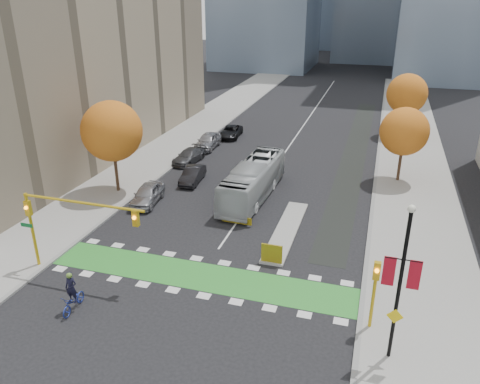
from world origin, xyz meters
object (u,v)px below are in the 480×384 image
Objects in this scene: hazard_board at (272,254)px; parked_car_b at (193,175)px; banner_lamppost at (401,279)px; parked_car_c at (189,156)px; tree_west at (112,131)px; parked_car_e at (208,141)px; tree_east_near at (404,132)px; bus at (253,180)px; traffic_signal_west at (64,216)px; parked_car_a at (147,194)px; cyclist at (73,298)px; traffic_signal_east at (375,285)px; parked_car_d at (231,132)px; tree_east_far at (407,94)px.

hazard_board is 0.32× the size of parked_car_b.
parked_car_c is (-20.50, 23.65, -3.92)m from banner_lamppost.
tree_west is 15.44m from parked_car_e.
bus is (-12.11, -7.61, -3.27)m from tree_east_near.
traffic_signal_west is at bearing -100.04° from parked_car_b.
parked_car_e is (-12.81, 22.13, 0.06)m from hazard_board.
parked_car_c is at bearing 86.89° from parked_car_a.
parked_car_a is 1.00× the size of parked_car_c.
parked_car_c is (3.00, 9.15, -4.93)m from tree_west.
tree_west is 13.25m from traffic_signal_west.
parked_car_c is 0.94× the size of parked_car_e.
parked_car_c is (-3.49, 24.91, -0.13)m from cyclist.
parked_car_e is (0.19, 5.19, 0.17)m from parked_car_c.
tree_east_near is at bearing 86.19° from traffic_signal_east.
banner_lamppost is at bearing -64.91° from parked_car_d.
traffic_signal_west reaches higher than parked_car_a.
traffic_signal_east reaches higher than parked_car_d.
hazard_board is 0.30× the size of parked_car_a.
tree_east_near is 14.67m from bus.
parked_car_b is (1.43, 16.66, -3.32)m from traffic_signal_west.
parked_car_e is at bearing 92.10° from cyclist.
bus is 2.26× the size of parked_car_e.
banner_lamppost is at bearing -31.68° from tree_west.
traffic_signal_west is at bearing -131.52° from tree_east_near.
parked_car_a is at bearing -152.67° from bus.
traffic_signal_east reaches higher than bus.
hazard_board is 0.20× the size of tree_east_near.
banner_lamppost is (7.50, -6.70, 3.81)m from hazard_board.
cyclist is (-9.51, -7.96, 0.01)m from hazard_board.
cyclist is 19.93m from parked_car_b.
parked_car_c is (-1.07, 21.66, -3.35)m from traffic_signal_west.
traffic_signal_east is 0.50× the size of banner_lamppost.
tree_east_near is 1.46× the size of parked_car_d.
traffic_signal_east is at bearing -92.97° from tree_east_far.
parked_car_e is (-20.31, 28.84, -3.75)m from banner_lamppost.
cyclist is (6.49, -15.76, -4.80)m from tree_west.
parked_car_c is (-8.89, 6.76, -0.90)m from bus.
parked_car_d is (-1.20, 15.19, -0.04)m from parked_car_b.
parked_car_e is at bearing -151.31° from tree_east_far.
parked_car_e reaches higher than hazard_board.
tree_east_far is 1.87× the size of traffic_signal_east.
tree_west reaches higher than cyclist.
parked_car_c is at bearing 111.43° from parked_car_b.
parked_car_a is at bearing -127.23° from tree_east_far.
traffic_signal_east is 23.88m from parked_car_b.
cyclist is (-17.51, -25.76, -4.05)m from tree_east_near.
parked_car_b is 5.59m from parked_car_c.
tree_east_near is at bearing 22.62° from tree_west.
banner_lamppost is 26.21m from parked_car_b.
traffic_signal_east is 29.21m from parked_car_c.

